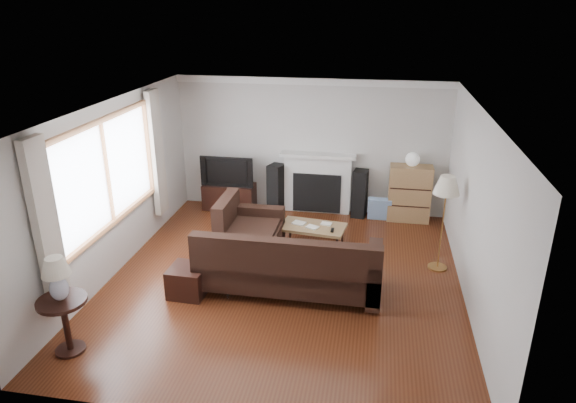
% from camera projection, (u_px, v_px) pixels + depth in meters
% --- Properties ---
extents(room, '(5.10, 5.60, 2.54)m').
position_uv_depth(room, '(284.00, 199.00, 6.99)').
color(room, '#502311').
rests_on(room, ground).
extents(window, '(0.12, 2.74, 1.54)m').
position_uv_depth(window, '(108.00, 173.00, 7.09)').
color(window, brown).
rests_on(window, room).
extents(curtain_near, '(0.10, 0.35, 2.10)m').
position_uv_depth(curtain_near, '(46.00, 228.00, 5.75)').
color(curtain_near, beige).
rests_on(curtain_near, room).
extents(curtain_far, '(0.10, 0.35, 2.10)m').
position_uv_depth(curtain_far, '(157.00, 153.00, 8.53)').
color(curtain_far, beige).
rests_on(curtain_far, room).
extents(fireplace, '(1.40, 0.26, 1.15)m').
position_uv_depth(fireplace, '(317.00, 183.00, 9.63)').
color(fireplace, white).
rests_on(fireplace, room).
extents(tv_stand, '(0.98, 0.44, 0.49)m').
position_uv_depth(tv_stand, '(230.00, 196.00, 9.90)').
color(tv_stand, black).
rests_on(tv_stand, ground).
extents(television, '(1.00, 0.13, 0.58)m').
position_uv_depth(television, '(228.00, 170.00, 9.70)').
color(television, black).
rests_on(television, tv_stand).
extents(speaker_left, '(0.34, 0.37, 0.92)m').
position_uv_depth(speaker_left, '(276.00, 188.00, 9.70)').
color(speaker_left, black).
rests_on(speaker_left, ground).
extents(speaker_right, '(0.29, 0.33, 0.90)m').
position_uv_depth(speaker_right, '(360.00, 194.00, 9.47)').
color(speaker_right, black).
rests_on(speaker_right, ground).
extents(bookshelf, '(0.75, 0.36, 1.03)m').
position_uv_depth(bookshelf, '(409.00, 193.00, 9.28)').
color(bookshelf, '#9E7649').
rests_on(bookshelf, ground).
extents(globe_lamp, '(0.25, 0.25, 0.25)m').
position_uv_depth(globe_lamp, '(413.00, 159.00, 9.05)').
color(globe_lamp, white).
rests_on(globe_lamp, bookshelf).
extents(sectional_sofa, '(2.72, 1.99, 0.88)m').
position_uv_depth(sectional_sofa, '(289.00, 262.00, 7.03)').
color(sectional_sofa, black).
rests_on(sectional_sofa, ground).
extents(coffee_table, '(1.09, 0.68, 0.40)m').
position_uv_depth(coffee_table, '(313.00, 237.00, 8.32)').
color(coffee_table, olive).
rests_on(coffee_table, ground).
extents(footstool, '(0.50, 0.50, 0.41)m').
position_uv_depth(footstool, '(188.00, 281.00, 7.02)').
color(footstool, black).
rests_on(footstool, ground).
extents(floor_lamp, '(0.50, 0.50, 1.47)m').
position_uv_depth(floor_lamp, '(442.00, 224.00, 7.50)').
color(floor_lamp, '#B17B3D').
rests_on(floor_lamp, ground).
extents(side_table, '(0.55, 0.55, 0.69)m').
position_uv_depth(side_table, '(66.00, 325.00, 5.82)').
color(side_table, black).
rests_on(side_table, ground).
extents(table_lamp, '(0.32, 0.32, 0.51)m').
position_uv_depth(table_lamp, '(57.00, 279.00, 5.60)').
color(table_lamp, silver).
rests_on(table_lamp, side_table).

